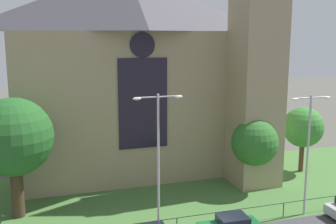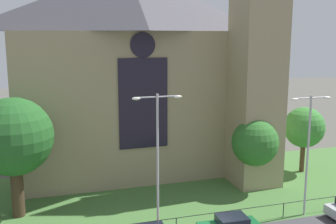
# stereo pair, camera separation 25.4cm
# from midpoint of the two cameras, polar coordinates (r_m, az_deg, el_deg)

# --- Properties ---
(ground) EXTENTS (160.00, 160.00, 0.00)m
(ground) POSITION_cam_midpoint_polar(r_m,az_deg,el_deg) (37.20, 0.37, -10.93)
(ground) COLOR #56544C
(grass_verge) EXTENTS (120.00, 20.00, 0.01)m
(grass_verge) POSITION_cam_midpoint_polar(r_m,az_deg,el_deg) (35.43, 1.36, -12.06)
(grass_verge) COLOR #477538
(grass_verge) RESTS_ON ground
(church_building) EXTENTS (23.20, 16.20, 26.00)m
(church_building) POSITION_cam_midpoint_polar(r_m,az_deg,el_deg) (41.44, -4.04, 5.91)
(church_building) COLOR tan
(church_building) RESTS_ON ground
(iron_railing) EXTENTS (34.39, 0.07, 1.13)m
(iron_railing) POSITION_cam_midpoint_polar(r_m,az_deg,el_deg) (29.74, 1.40, -14.64)
(iron_railing) COLOR black
(iron_railing) RESTS_ON ground
(tree_right_far) EXTENTS (4.05, 4.05, 6.63)m
(tree_right_far) POSITION_cam_midpoint_polar(r_m,az_deg,el_deg) (43.30, 18.44, -2.05)
(tree_right_far) COLOR #4C3823
(tree_right_far) RESTS_ON ground
(tree_right_near) EXTENTS (4.12, 4.12, 6.44)m
(tree_right_near) POSITION_cam_midpoint_polar(r_m,az_deg,el_deg) (37.05, 12.12, -4.18)
(tree_right_near) COLOR #4C3823
(tree_right_near) RESTS_ON ground
(tree_left_near) EXTENTS (5.85, 5.85, 9.18)m
(tree_left_near) POSITION_cam_midpoint_polar(r_m,az_deg,el_deg) (32.60, -20.32, -3.32)
(tree_left_near) COLOR #423021
(tree_left_near) RESTS_ON ground
(streetlamp_near) EXTENTS (3.37, 0.26, 9.92)m
(streetlamp_near) POSITION_cam_midpoint_polar(r_m,az_deg,el_deg) (27.45, -1.18, -5.28)
(streetlamp_near) COLOR #B2B2B7
(streetlamp_near) RESTS_ON ground
(streetlamp_far) EXTENTS (3.37, 0.26, 9.33)m
(streetlamp_far) POSITION_cam_midpoint_polar(r_m,az_deg,el_deg) (32.63, 19.05, -3.87)
(streetlamp_far) COLOR #B2B2B7
(streetlamp_far) RESTS_ON ground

